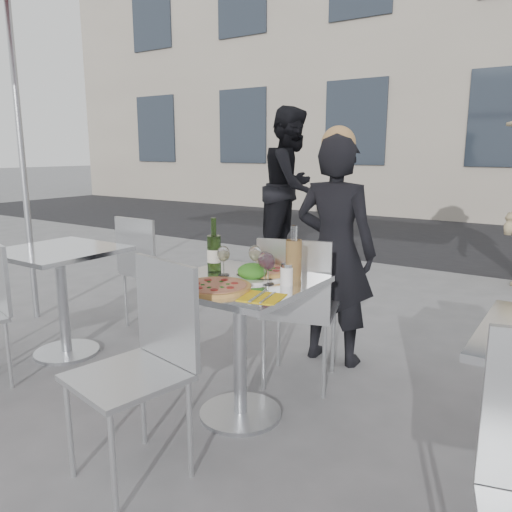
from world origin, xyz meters
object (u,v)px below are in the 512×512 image
Objects in this scene: side_chair_lfar at (147,263)px; sugar_shaker at (287,274)px; wineglass_white_a at (223,255)px; napkin_right at (262,297)px; main_table at (240,320)px; pizza_near at (215,287)px; wineglass_red_a at (265,261)px; wineglass_red_b at (268,263)px; side_table_left at (61,279)px; chair_far at (297,300)px; carafe at (294,261)px; napkin_left at (174,280)px; woman_diner at (335,252)px; wine_bottle at (214,251)px; chair_near at (146,351)px; pedestrian_a at (292,187)px; salad_plate at (252,273)px; pizza_far at (265,272)px; wineglass_white_b at (255,254)px.

side_chair_lfar is 8.39× the size of sugar_shaker.
wineglass_white_a is 0.74× the size of napkin_right.
wineglass_white_a reaches higher than main_table.
pizza_near is 2.17× the size of wineglass_red_a.
wineglass_red_b is at bearing 104.69° from napkin_right.
chair_far is (1.59, 0.45, 0.01)m from side_table_left.
chair_far reaches higher than wineglass_white_a.
wineglass_red_b is (-0.10, -0.08, -0.01)m from carafe.
napkin_left and napkin_right have the same top height.
napkin_left is (-0.40, -0.23, -0.11)m from wineglass_red_a.
woman_diner is 0.94m from wineglass_red_b.
woman_diner is (1.49, 0.25, 0.22)m from side_chair_lfar.
side_table_left is 1.77m from sugar_shaker.
napkin_left is (-0.43, -0.21, -0.11)m from wineglass_red_b.
side_chair_lfar is at bearing 156.64° from wineglass_red_a.
chair_far is 3.12× the size of wine_bottle.
wineglass_red_a reaches higher than side_chair_lfar.
main_table is 4.76× the size of wineglass_red_a.
chair_near is 8.74× the size of sugar_shaker.
woman_diner is 0.92m from wineglass_red_a.
pedestrian_a is 3.70m from wineglass_white_a.
chair_far is at bearing 84.65° from salad_plate.
main_table is 0.35m from wineglass_red_a.
side_chair_lfar is 1.79m from sugar_shaker.
napkin_left is (-0.35, -1.14, 0.00)m from woman_diner.
pedestrian_a reaches higher than carafe.
salad_plate is at bearing -87.50° from pizza_far.
sugar_shaker is (0.20, 0.01, 0.02)m from salad_plate.
pizza_near is (1.40, -0.90, 0.23)m from side_chair_lfar.
wine_bottle is 0.29m from napkin_left.
pedestrian_a reaches higher than wine_bottle.
napkin_right is (0.48, -0.26, -0.11)m from wine_bottle.
sugar_shaker is at bearing 158.94° from side_chair_lfar.
pizza_far is 0.13m from salad_plate.
wineglass_white_a is at bearing -161.88° from pedestrian_a.
chair_far reaches higher than pizza_near.
carafe is 1.84× the size of wineglass_red_a.
chair_near is at bearing -98.91° from pizza_far.
wine_bottle is (-0.26, -0.10, 0.10)m from pizza_far.
wineglass_white_b is at bearing 95.44° from chair_near.
chair_near is at bearing -141.99° from napkin_right.
wineglass_red_b is (0.16, 0.02, 0.32)m from main_table.
pizza_near is 0.27m from napkin_left.
chair_near is at bearing -107.73° from wineglass_red_a.
wineglass_white_b reaches higher than pizza_far.
sugar_shaker is at bearing -29.06° from pizza_far.
carafe is at bearing -156.19° from pedestrian_a.
wineglass_white_a is at bearing 174.74° from wineglass_red_b.
wineglass_red_b is at bearing -158.04° from pedestrian_a.
salad_plate is at bearing 1.57° from side_table_left.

